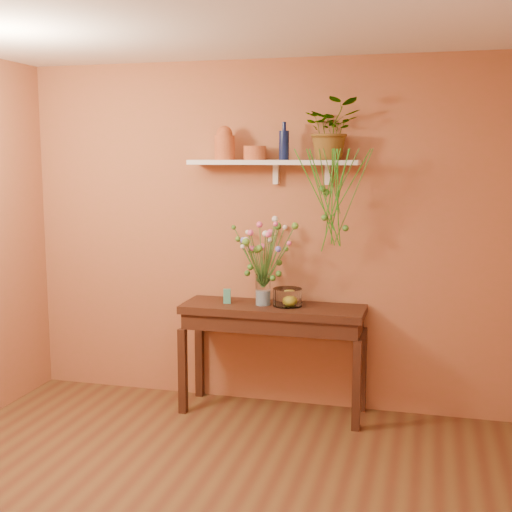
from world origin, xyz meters
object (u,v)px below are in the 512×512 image
terracotta_jug (225,144)px  glass_bowl (288,298)px  sideboard (273,321)px  spider_plant (331,129)px  glass_vase (263,292)px  blue_bottle (284,145)px  bouquet (264,246)px

terracotta_jug → glass_bowl: terracotta_jug is taller
sideboard → spider_plant: spider_plant is taller
glass_vase → glass_bowl: size_ratio=1.07×
sideboard → blue_bottle: size_ratio=4.97×
blue_bottle → bouquet: (-0.13, -0.08, -0.75)m
sideboard → spider_plant: size_ratio=3.11×
glass_vase → terracotta_jug: bearing=165.5°
glass_vase → glass_bowl: (0.19, 0.02, -0.04)m
blue_bottle → glass_bowl: 1.15m
glass_bowl → spider_plant: bearing=17.7°
glass_vase → glass_bowl: 0.19m
bouquet → glass_bowl: size_ratio=2.54×
terracotta_jug → spider_plant: (0.81, 0.03, 0.10)m
blue_bottle → glass_vase: bearing=-148.5°
blue_bottle → spider_plant: bearing=4.3°
glass_bowl → glass_vase: bearing=-175.3°
glass_vase → bouquet: size_ratio=0.42×
blue_bottle → bouquet: size_ratio=0.50×
sideboard → terracotta_jug: bearing=168.0°
blue_bottle → glass_bowl: (0.05, -0.07, -1.15)m
terracotta_jug → spider_plant: bearing=1.9°
terracotta_jug → glass_vase: bearing=-14.5°
terracotta_jug → bouquet: (0.33, -0.08, -0.76)m
bouquet → glass_bowl: bearing=2.4°
terracotta_jug → blue_bottle: blue_bottle is taller
bouquet → glass_bowl: bouquet is taller
spider_plant → glass_vase: spider_plant is taller
sideboard → glass_vase: (-0.08, 0.00, 0.22)m
terracotta_jug → glass_vase: terracotta_jug is taller
blue_bottle → bouquet: bearing=-150.2°
blue_bottle → terracotta_jug: bearing=-179.9°
spider_plant → bouquet: bearing=-167.9°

